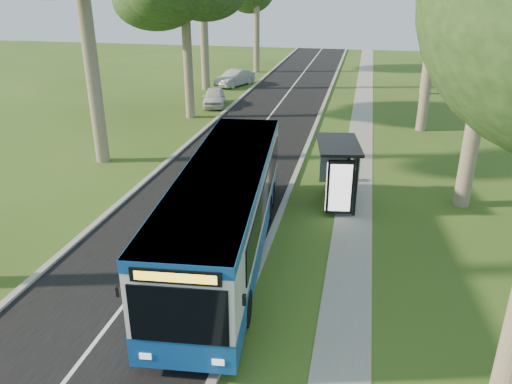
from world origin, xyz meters
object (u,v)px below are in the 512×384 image
bus (226,211)px  bus_stop_sign (248,275)px  litter_bin (331,173)px  car_silver (235,78)px  bus_shelter (340,165)px  car_white (214,97)px

bus → bus_stop_sign: bearing=-70.8°
litter_bin → car_silver: bearing=115.3°
bus → bus_shelter: 6.13m
car_white → car_silver: car_silver is taller
litter_bin → car_white: (-10.11, 14.23, 0.25)m
car_silver → bus_shelter: bearing=-44.3°
litter_bin → car_silver: (-10.57, 22.38, 0.30)m
bus_stop_sign → car_silver: bus_stop_sign is taller
bus_stop_sign → bus_shelter: size_ratio=0.70×
bus_stop_sign → car_silver: 34.91m
bus_stop_sign → bus_shelter: bus_shelter is taller
bus_stop_sign → litter_bin: size_ratio=2.78×
bus_shelter → car_silver: bearing=104.6°
car_white → bus_shelter: bearing=-71.6°
car_white → car_silver: size_ratio=0.90×
bus → bus_shelter: (3.58, 4.97, 0.20)m
bus_stop_sign → litter_bin: bus_stop_sign is taller
litter_bin → car_white: 17.45m
bus_stop_sign → car_silver: size_ratio=0.53×
bus → bus_shelter: bus is taller
litter_bin → car_silver: size_ratio=0.19×
litter_bin → car_white: bearing=125.4°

